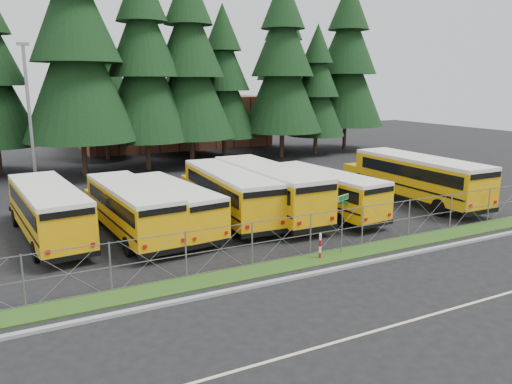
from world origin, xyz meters
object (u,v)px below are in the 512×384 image
bus_1 (48,213)px  striped_bollard (320,246)px  bus_6 (321,193)px  street_sign (343,211)px  bus_east (415,179)px  bus_2 (130,210)px  bus_5 (265,191)px  bus_3 (170,207)px  bus_4 (228,194)px  light_standard (30,120)px

bus_1 → striped_bollard: bearing=-44.5°
bus_6 → street_sign: (-3.12, -6.29, 0.71)m
bus_east → street_sign: bus_east is taller
bus_2 → bus_east: bearing=-7.7°
bus_5 → bus_east: bus_east is taller
bus_3 → striped_bollard: 8.73m
bus_4 → light_standard: (-9.64, 8.36, 4.04)m
street_sign → light_standard: 20.45m
bus_3 → striped_bollard: bearing=-64.5°
light_standard → bus_6: bearing=-33.6°
bus_6 → bus_1: bearing=166.2°
light_standard → bus_east: bearing=-24.6°
bus_1 → light_standard: (0.01, 7.78, 4.10)m
bus_2 → striped_bollard: (6.74, -7.41, -0.76)m
bus_1 → bus_5: size_ratio=0.92×
bus_5 → striped_bollard: 7.81m
bus_3 → bus_5: (5.95, 0.29, 0.24)m
bus_5 → street_sign: 7.52m
bus_1 → bus_4: bus_4 is taller
bus_1 → street_sign: (11.89, -8.50, 0.63)m
bus_1 → bus_5: bus_5 is taller
bus_1 → bus_2: (3.85, -1.24, -0.04)m
bus_4 → bus_6: 5.60m
bus_5 → striped_bollard: bus_5 is taller
street_sign → light_standard: size_ratio=0.28×
bus_2 → striped_bollard: 10.05m
bus_2 → bus_5: size_ratio=0.90×
bus_1 → light_standard: size_ratio=1.06×
bus_6 → bus_east: bus_east is taller
bus_east → street_sign: 12.07m
light_standard → bus_5: bearing=-36.5°
bus_6 → street_sign: size_ratio=3.60×
bus_2 → bus_east: 18.50m
bus_2 → bus_3: size_ratio=1.06×
bus_5 → striped_bollard: (-1.29, -7.65, -0.92)m
bus_3 → bus_east: bus_east is taller
bus_2 → bus_3: bearing=-5.3°
bus_east → light_standard: bearing=155.9°
bus_east → street_sign: size_ratio=4.16×
bus_3 → bus_east: (16.37, -1.15, 0.25)m
bus_4 → bus_5: bus_5 is taller
bus_6 → bus_3: bearing=168.8°
bus_4 → street_sign: bus_4 is taller
bus_2 → street_sign: street_sign is taller
bus_1 → bus_6: bearing=-13.6°
bus_east → bus_4: bearing=172.2°
bus_2 → bus_5: (8.04, 0.24, 0.16)m
bus_4 → bus_2: bearing=-170.3°
bus_3 → bus_5: size_ratio=0.84×
light_standard → bus_2: bearing=-67.0°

